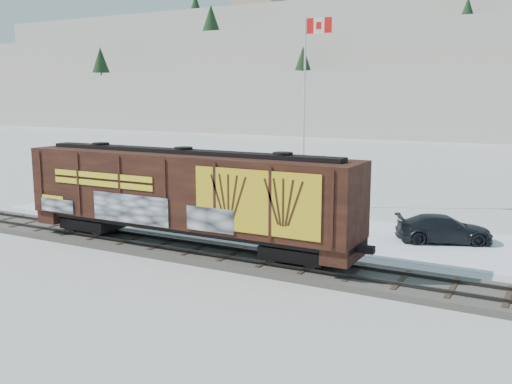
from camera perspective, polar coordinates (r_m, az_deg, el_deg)
The scene contains 8 objects.
ground at distance 27.18m, azimuth -2.38°, elevation -6.81°, with size 500.00×500.00×0.00m, color white.
rail_track at distance 27.14m, azimuth -2.38°, elevation -6.51°, with size 50.00×3.40×0.43m.
parking_strip at distance 33.62m, azimuth 4.21°, elevation -3.58°, with size 40.00×8.00×0.03m, color white.
hopper_railcar at distance 27.94m, azimuth -7.19°, elevation -0.03°, with size 17.70×3.06×4.70m.
flagpole at distance 39.10m, azimuth 4.95°, elevation 5.47°, with size 2.30×0.90×12.88m.
car_silver at distance 35.57m, azimuth -4.58°, elevation -1.65°, with size 1.68×4.16×1.42m, color #ACAFB4.
car_white at distance 36.14m, azimuth -2.38°, elevation -1.27°, with size 1.73×4.96×1.63m, color silver.
car_dark at distance 31.71m, azimuth 18.25°, elevation -3.50°, with size 2.01×4.95×1.44m, color black.
Camera 1 is at (13.43, -22.34, 7.72)m, focal length 40.00 mm.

